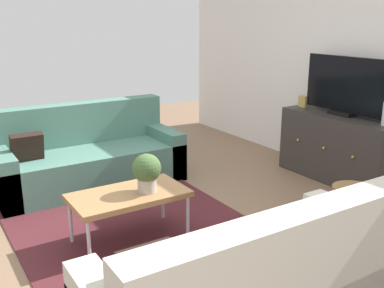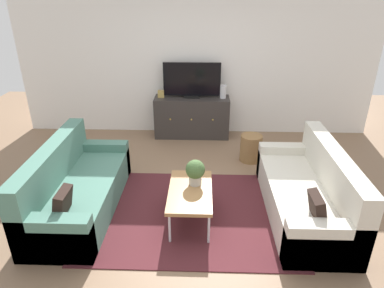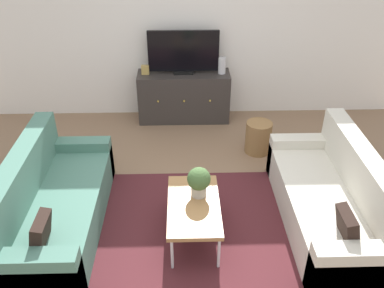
# 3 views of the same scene
# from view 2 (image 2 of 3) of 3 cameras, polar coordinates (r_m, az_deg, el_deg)

# --- Properties ---
(ground_plane) EXTENTS (10.00, 10.00, 0.00)m
(ground_plane) POSITION_cam_2_polar(r_m,az_deg,el_deg) (4.44, -0.15, -10.33)
(ground_plane) COLOR #84664C
(wall_back) EXTENTS (6.40, 0.12, 2.70)m
(wall_back) POSITION_cam_2_polar(r_m,az_deg,el_deg) (6.29, 0.71, 13.85)
(wall_back) COLOR white
(wall_back) RESTS_ON ground_plane
(area_rug) EXTENTS (2.50, 1.90, 0.01)m
(area_rug) POSITION_cam_2_polar(r_m,az_deg,el_deg) (4.32, -0.22, -11.41)
(area_rug) COLOR #4C1E23
(area_rug) RESTS_ON ground_plane
(couch_left_side) EXTENTS (0.81, 1.93, 0.85)m
(couch_left_side) POSITION_cam_2_polar(r_m,az_deg,el_deg) (4.48, -19.07, -7.27)
(couch_left_side) COLOR #4C7A6B
(couch_left_side) RESTS_ON ground_plane
(couch_right_side) EXTENTS (0.81, 1.93, 0.85)m
(couch_right_side) POSITION_cam_2_polar(r_m,az_deg,el_deg) (4.39, 19.09, -7.96)
(couch_right_side) COLOR beige
(couch_right_side) RESTS_ON ground_plane
(coffee_table) EXTENTS (0.50, 0.91, 0.41)m
(coffee_table) POSITION_cam_2_polar(r_m,az_deg,el_deg) (4.01, -0.24, -8.06)
(coffee_table) COLOR #A37547
(coffee_table) RESTS_ON ground_plane
(potted_plant) EXTENTS (0.23, 0.23, 0.31)m
(potted_plant) POSITION_cam_2_polar(r_m,az_deg,el_deg) (4.02, 0.55, -4.55)
(potted_plant) COLOR #B7B2A8
(potted_plant) RESTS_ON coffee_table
(tv_console) EXTENTS (1.34, 0.47, 0.73)m
(tv_console) POSITION_cam_2_polar(r_m,az_deg,el_deg) (6.29, -0.02, 4.53)
(tv_console) COLOR #332D2B
(tv_console) RESTS_ON ground_plane
(flat_screen_tv) EXTENTS (1.01, 0.16, 0.62)m
(flat_screen_tv) POSITION_cam_2_polar(r_m,az_deg,el_deg) (6.11, -0.01, 10.57)
(flat_screen_tv) COLOR black
(flat_screen_tv) RESTS_ON tv_console
(glass_vase) EXTENTS (0.11, 0.11, 0.23)m
(glass_vase) POSITION_cam_2_polar(r_m,az_deg,el_deg) (6.15, 5.20, 8.67)
(glass_vase) COLOR silver
(glass_vase) RESTS_ON tv_console
(mantel_clock) EXTENTS (0.11, 0.07, 0.13)m
(mantel_clock) POSITION_cam_2_polar(r_m,az_deg,el_deg) (6.20, -5.18, 8.31)
(mantel_clock) COLOR tan
(mantel_clock) RESTS_ON tv_console
(wicker_basket) EXTENTS (0.34, 0.34, 0.43)m
(wicker_basket) POSITION_cam_2_polar(r_m,az_deg,el_deg) (5.51, 9.77, -0.66)
(wicker_basket) COLOR olive
(wicker_basket) RESTS_ON ground_plane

